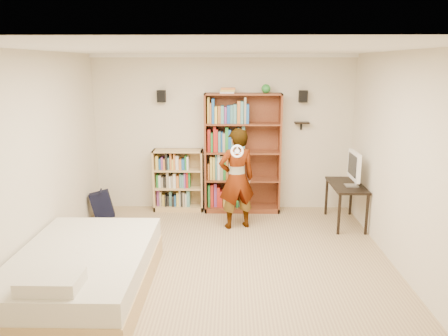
{
  "coord_description": "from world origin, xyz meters",
  "views": [
    {
      "loc": [
        0.14,
        -5.06,
        2.54
      ],
      "look_at": [
        0.04,
        0.6,
        1.18
      ],
      "focal_mm": 35.0,
      "sensor_mm": 36.0,
      "label": 1
    }
  ],
  "objects_px": {
    "low_bookshelf": "(178,180)",
    "daybed": "(83,267)",
    "computer_desk": "(345,204)",
    "person": "(237,179)",
    "tall_bookshelf": "(243,154)"
  },
  "relations": [
    {
      "from": "tall_bookshelf",
      "to": "person",
      "type": "xyz_separation_m",
      "value": [
        -0.11,
        -0.81,
        -0.23
      ]
    },
    {
      "from": "tall_bookshelf",
      "to": "low_bookshelf",
      "type": "relative_size",
      "value": 1.9
    },
    {
      "from": "computer_desk",
      "to": "person",
      "type": "xyz_separation_m",
      "value": [
        -1.76,
        -0.17,
        0.46
      ]
    },
    {
      "from": "daybed",
      "to": "person",
      "type": "distance_m",
      "value": 2.77
    },
    {
      "from": "person",
      "to": "tall_bookshelf",
      "type": "bearing_deg",
      "value": -115.6
    },
    {
      "from": "low_bookshelf",
      "to": "person",
      "type": "xyz_separation_m",
      "value": [
        1.01,
        -0.84,
        0.25
      ]
    },
    {
      "from": "low_bookshelf",
      "to": "daybed",
      "type": "xyz_separation_m",
      "value": [
        -0.73,
        -2.94,
        -0.22
      ]
    },
    {
      "from": "tall_bookshelf",
      "to": "low_bookshelf",
      "type": "xyz_separation_m",
      "value": [
        -1.12,
        0.03,
        -0.49
      ]
    },
    {
      "from": "daybed",
      "to": "person",
      "type": "bearing_deg",
      "value": 50.39
    },
    {
      "from": "low_bookshelf",
      "to": "daybed",
      "type": "height_order",
      "value": "low_bookshelf"
    },
    {
      "from": "low_bookshelf",
      "to": "daybed",
      "type": "distance_m",
      "value": 3.04
    },
    {
      "from": "computer_desk",
      "to": "person",
      "type": "height_order",
      "value": "person"
    },
    {
      "from": "computer_desk",
      "to": "daybed",
      "type": "height_order",
      "value": "computer_desk"
    },
    {
      "from": "person",
      "to": "computer_desk",
      "type": "bearing_deg",
      "value": 167.6
    },
    {
      "from": "tall_bookshelf",
      "to": "daybed",
      "type": "height_order",
      "value": "tall_bookshelf"
    }
  ]
}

